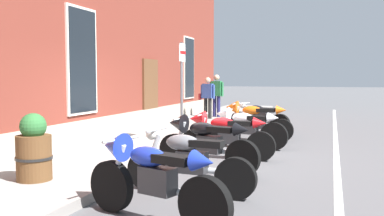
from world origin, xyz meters
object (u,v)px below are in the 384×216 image
(motorcycle_white_sport, at_px, (244,126))
(barrel_planter, at_px, (34,150))
(motorcycle_grey_naked, at_px, (188,162))
(motorcycle_blue_sport, at_px, (149,175))
(motorcycle_orange_sport, at_px, (252,119))
(motorcycle_black_naked, at_px, (259,118))
(motorcycle_black_sport, at_px, (203,141))
(pedestrian_blue_top, at_px, (208,96))
(motorcycle_red_sport, at_px, (223,133))
(pedestrian_striped_shirt, at_px, (217,93))
(parking_sign, at_px, (182,77))

(motorcycle_white_sport, relative_size, barrel_planter, 1.95)
(motorcycle_grey_naked, height_order, barrel_planter, barrel_planter)
(motorcycle_blue_sport, bearing_deg, motorcycle_orange_sport, 0.07)
(motorcycle_blue_sport, distance_m, motorcycle_black_naked, 8.34)
(motorcycle_black_sport, height_order, motorcycle_orange_sport, motorcycle_orange_sport)
(motorcycle_black_sport, bearing_deg, pedestrian_blue_top, 15.67)
(motorcycle_red_sport, height_order, barrel_planter, barrel_planter)
(motorcycle_white_sport, bearing_deg, pedestrian_striped_shirt, 20.71)
(motorcycle_grey_naked, distance_m, motorcycle_black_naked, 7.09)
(motorcycle_grey_naked, xyz_separation_m, motorcycle_white_sport, (4.29, 0.03, 0.07))
(motorcycle_orange_sport, distance_m, parking_sign, 2.43)
(motorcycle_orange_sport, bearing_deg, motorcycle_grey_naked, -179.36)
(pedestrian_blue_top, distance_m, parking_sign, 5.74)
(motorcycle_orange_sport, distance_m, motorcycle_black_naked, 1.45)
(motorcycle_red_sport, bearing_deg, motorcycle_black_sport, 177.30)
(motorcycle_orange_sport, bearing_deg, parking_sign, 136.36)
(pedestrian_blue_top, height_order, parking_sign, parking_sign)
(pedestrian_striped_shirt, distance_m, barrel_planter, 11.01)
(motorcycle_black_sport, height_order, pedestrian_blue_top, pedestrian_blue_top)
(motorcycle_black_sport, bearing_deg, motorcycle_black_naked, -1.07)
(parking_sign, bearing_deg, motorcycle_blue_sport, -164.37)
(motorcycle_blue_sport, height_order, pedestrian_blue_top, pedestrian_blue_top)
(motorcycle_grey_naked, distance_m, motorcycle_black_sport, 1.59)
(pedestrian_striped_shirt, xyz_separation_m, barrel_planter, (-11.00, -0.06, -0.48))
(motorcycle_blue_sport, bearing_deg, motorcycle_red_sport, 1.68)
(motorcycle_black_naked, bearing_deg, pedestrian_striped_shirt, 33.33)
(pedestrian_striped_shirt, bearing_deg, motorcycle_orange_sport, -154.53)
(motorcycle_orange_sport, xyz_separation_m, parking_sign, (-1.56, 1.48, 1.14))
(motorcycle_white_sport, xyz_separation_m, parking_sign, (-0.21, 1.52, 1.17))
(motorcycle_black_sport, relative_size, pedestrian_striped_shirt, 1.21)
(motorcycle_black_naked, bearing_deg, motorcycle_grey_naked, -178.94)
(motorcycle_grey_naked, bearing_deg, pedestrian_blue_top, 14.54)
(barrel_planter, bearing_deg, motorcycle_red_sport, -32.83)
(motorcycle_red_sport, bearing_deg, motorcycle_blue_sport, -178.32)
(motorcycle_black_sport, bearing_deg, motorcycle_grey_naked, -171.51)
(motorcycle_black_sport, relative_size, parking_sign, 0.84)
(motorcycle_blue_sport, relative_size, pedestrian_striped_shirt, 1.22)
(motorcycle_blue_sport, distance_m, motorcycle_orange_sport, 6.89)
(pedestrian_striped_shirt, bearing_deg, motorcycle_black_naked, -146.67)
(motorcycle_white_sport, bearing_deg, pedestrian_blue_top, 24.68)
(motorcycle_red_sport, bearing_deg, motorcycle_grey_naked, -176.46)
(motorcycle_orange_sport, bearing_deg, motorcycle_white_sport, -178.61)
(motorcycle_blue_sport, xyz_separation_m, motorcycle_white_sport, (5.54, -0.02, -0.02))
(motorcycle_blue_sport, height_order, motorcycle_black_sport, motorcycle_black_sport)
(motorcycle_grey_naked, distance_m, motorcycle_orange_sport, 5.64)
(motorcycle_black_sport, xyz_separation_m, motorcycle_orange_sport, (4.07, -0.17, 0.02))
(motorcycle_orange_sport, bearing_deg, pedestrian_striped_shirt, 25.47)
(motorcycle_orange_sport, relative_size, barrel_planter, 2.00)
(parking_sign, xyz_separation_m, barrel_planter, (-4.57, 0.77, -1.11))
(motorcycle_black_naked, distance_m, parking_sign, 3.55)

